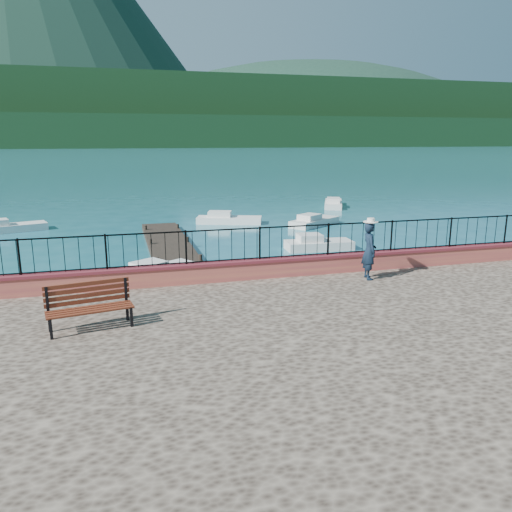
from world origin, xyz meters
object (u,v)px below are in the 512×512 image
boat_3 (6,225)px  boat_5 (333,202)px  park_bench (90,316)px  boat_4 (229,217)px  person (369,251)px  boat_0 (159,269)px  boat_2 (315,219)px  boat_1 (319,241)px

boat_3 → boat_5: bearing=-5.7°
park_bench → boat_4: (7.54, 19.89, -1.10)m
park_bench → boat_5: size_ratio=0.44×
person → boat_0: (-5.72, 5.93, -1.66)m
person → boat_2: size_ratio=0.46×
park_bench → boat_3: size_ratio=0.44×
park_bench → boat_4: bearing=59.0°
boat_3 → boat_5: 23.44m
boat_2 → boat_5: same height
boat_1 → boat_2: size_ratio=0.86×
park_bench → boat_5: bearing=45.6°
boat_2 → boat_5: 9.18m
boat_2 → boat_5: (4.78, 7.84, 0.00)m
boat_2 → boat_3: same height
boat_2 → boat_3: (-18.10, 2.74, 0.00)m
boat_1 → boat_2: same height
boat_3 → boat_4: 13.16m
boat_4 → boat_5: size_ratio=0.94×
park_bench → person: size_ratio=1.11×
boat_1 → boat_3: size_ratio=0.75×
park_bench → boat_3: bearing=95.1°
person → boat_4: bearing=10.3°
boat_2 → boat_0: bearing=-171.1°
person → boat_2: (4.65, 15.65, -1.66)m
boat_2 → boat_1: bearing=-144.5°
boat_0 → boat_5: size_ratio=0.74×
person → boat_0: 8.40m
boat_4 → boat_2: bearing=-5.7°
boat_3 → boat_5: same height
boat_0 → boat_3: bearing=88.4°
person → boat_1: size_ratio=0.53×
person → boat_4: person is taller
boat_2 → boat_3: size_ratio=0.86×
boat_1 → park_bench: bearing=-127.8°
boat_1 → boat_2: bearing=74.0°
park_bench → boat_0: 8.31m
boat_5 → boat_2: bearing=172.9°
park_bench → boat_0: (2.13, 7.95, -1.10)m
boat_0 → boat_2: bearing=9.8°
person → boat_4: (-0.30, 17.87, -1.66)m
boat_0 → boat_5: (15.15, 17.56, 0.00)m
boat_1 → boat_2: (2.38, 6.45, 0.00)m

